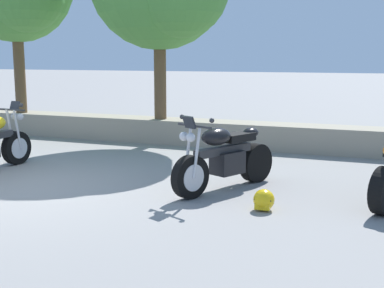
% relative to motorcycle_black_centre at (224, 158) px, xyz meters
% --- Properties ---
extents(ground_plane, '(120.00, 120.00, 0.00)m').
position_rel_motorcycle_black_centre_xyz_m(ground_plane, '(-2.92, -1.09, -0.49)').
color(ground_plane, gray).
extents(stone_wall, '(36.00, 0.80, 0.55)m').
position_rel_motorcycle_black_centre_xyz_m(stone_wall, '(-2.92, 3.71, -0.21)').
color(stone_wall, gray).
rests_on(stone_wall, ground).
extents(motorcycle_black_centre, '(1.10, 1.93, 1.18)m').
position_rel_motorcycle_black_centre_xyz_m(motorcycle_black_centre, '(0.00, 0.00, 0.00)').
color(motorcycle_black_centre, black).
rests_on(motorcycle_black_centre, ground).
extents(rider_helmet, '(0.28, 0.28, 0.28)m').
position_rel_motorcycle_black_centre_xyz_m(rider_helmet, '(0.81, -0.82, -0.35)').
color(rider_helmet, yellow).
rests_on(rider_helmet, ground).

